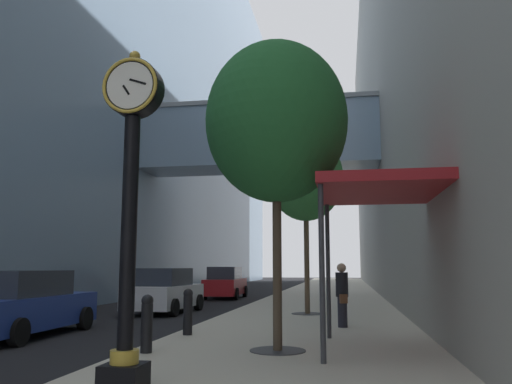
% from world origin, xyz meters
% --- Properties ---
extents(ground_plane, '(110.00, 110.00, 0.00)m').
position_xyz_m(ground_plane, '(0.00, 27.00, 0.00)').
color(ground_plane, black).
rests_on(ground_plane, ground).
extents(sidewalk_right, '(6.15, 80.00, 0.14)m').
position_xyz_m(sidewalk_right, '(3.08, 30.00, 0.07)').
color(sidewalk_right, '#BCB29E').
rests_on(sidewalk_right, ground).
extents(building_block_left, '(22.48, 80.00, 34.96)m').
position_xyz_m(building_block_left, '(-11.46, 29.98, 17.43)').
color(building_block_left, '#758EA8').
rests_on(building_block_left, ground).
extents(building_block_right, '(9.00, 80.00, 27.25)m').
position_xyz_m(building_block_right, '(10.65, 30.00, 13.62)').
color(building_block_right, gray).
rests_on(building_block_right, ground).
extents(street_clock, '(0.84, 0.55, 4.75)m').
position_xyz_m(street_clock, '(1.29, 5.77, 2.75)').
color(street_clock, black).
rests_on(street_clock, sidewalk_right).
extents(bollard_third, '(0.24, 0.24, 1.10)m').
position_xyz_m(bollard_third, '(0.43, 8.73, 0.71)').
color(bollard_third, black).
rests_on(bollard_third, sidewalk_right).
extents(bollard_fourth, '(0.24, 0.24, 1.10)m').
position_xyz_m(bollard_fourth, '(0.43, 11.40, 0.71)').
color(bollard_fourth, black).
rests_on(bollard_fourth, sidewalk_right).
extents(street_tree_near, '(2.94, 2.94, 6.32)m').
position_xyz_m(street_tree_near, '(2.89, 9.36, 4.75)').
color(street_tree_near, '#333335').
rests_on(street_tree_near, sidewalk_right).
extents(street_tree_mid_near, '(2.70, 2.70, 6.34)m').
position_xyz_m(street_tree_mid_near, '(2.89, 17.43, 4.91)').
color(street_tree_mid_near, '#333335').
rests_on(street_tree_mid_near, sidewalk_right).
extents(pedestrian_walking, '(0.40, 0.49, 1.72)m').
position_xyz_m(pedestrian_walking, '(4.13, 13.60, 1.05)').
color(pedestrian_walking, '#23232D').
rests_on(pedestrian_walking, sidewalk_right).
extents(storefront_awning, '(2.40, 3.60, 3.30)m').
position_xyz_m(storefront_awning, '(4.91, 9.79, 3.28)').
color(storefront_awning, maroon).
rests_on(storefront_awning, sidewalk_right).
extents(car_red_near, '(2.09, 4.56, 1.75)m').
position_xyz_m(car_red_near, '(-2.44, 27.79, 0.84)').
color(car_red_near, '#AD191E').
rests_on(car_red_near, ground).
extents(car_blue_mid, '(2.16, 4.67, 1.67)m').
position_xyz_m(car_blue_mid, '(-3.98, 11.33, 0.81)').
color(car_blue_mid, navy).
rests_on(car_blue_mid, ground).
extents(car_white_far, '(2.20, 4.19, 1.71)m').
position_xyz_m(car_white_far, '(-2.70, 18.45, 0.82)').
color(car_white_far, silver).
rests_on(car_white_far, ground).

